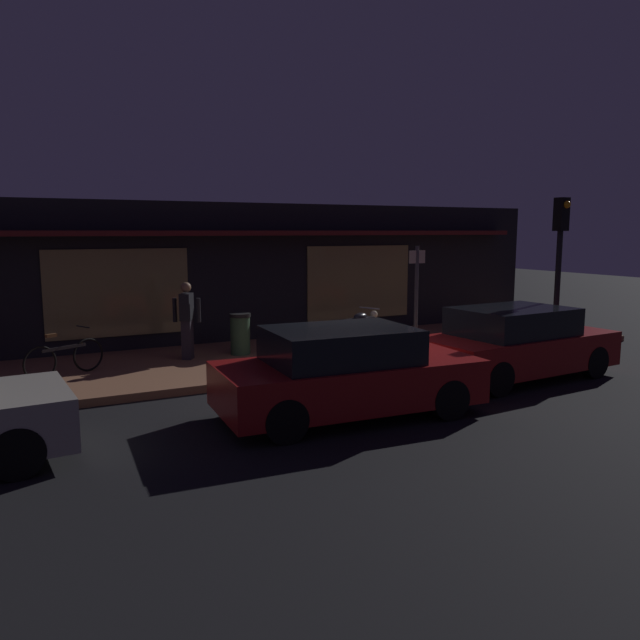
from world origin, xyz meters
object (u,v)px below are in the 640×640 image
Objects in this scene: sign_post at (416,290)px; traffic_light_pole at (559,251)px; bicycle_parked at (65,358)px; parked_car_far at (346,373)px; motorcycle at (357,330)px; person_photographer at (187,319)px; trash_bin at (240,333)px; parked_car_across at (515,343)px.

sign_post is 0.67× the size of traffic_light_pole.
parked_car_far is at bearing -48.75° from bicycle_parked.
person_photographer reaches higher than motorcycle.
motorcycle reaches higher than trash_bin.
motorcycle is 0.38× the size of parked_car_far.
bicycle_parked is at bearing 176.02° from motorcycle.
traffic_light_pole is at bearing -17.69° from bicycle_parked.
sign_post is (1.47, -0.23, 0.86)m from motorcycle.
bicycle_parked is 0.90× the size of person_photographer.
motorcycle is 1.72× the size of trash_bin.
parked_car_across is at bearing -84.94° from sign_post.
bicycle_parked is 0.63× the size of sign_post.
sign_post is 2.58× the size of trash_bin.
trash_bin is at bearing 149.36° from traffic_light_pole.
bicycle_parked is 2.60m from person_photographer.
traffic_light_pole is at bearing 11.42° from parked_car_far.
bicycle_parked is 8.75m from parked_car_across.
parked_car_far is (1.24, -4.75, -0.32)m from person_photographer.
parked_car_across is at bearing -61.47° from motorcycle.
bicycle_parked is 1.61× the size of trash_bin.
person_photographer is at bearing 167.60° from sign_post.
traffic_light_pole reaches higher than parked_car_far.
sign_post reaches higher than trash_bin.
motorcycle is at bearing -13.74° from person_photographer.
sign_post is 5.41m from parked_car_far.
parked_car_across is (4.26, -4.06, 0.08)m from trash_bin.
bicycle_parked is at bearing 155.57° from parked_car_across.
traffic_light_pole reaches higher than bicycle_parked.
motorcycle is 0.96× the size of person_photographer.
person_photographer is 5.34m from sign_post.
sign_post reaches higher than person_photographer.
sign_post is 0.57× the size of parked_car_far.
parked_car_across is at bearing -24.43° from bicycle_parked.
parked_car_across is at bearing -43.63° from trash_bin.
traffic_light_pole is (3.42, -2.65, 1.83)m from motorcycle.
person_photographer is at bearing 143.11° from parked_car_across.
trash_bin is at bearing 136.37° from parked_car_across.
bicycle_parked is 5.69m from parked_car_far.
bicycle_parked is at bearing 162.31° from traffic_light_pole.
traffic_light_pole is 0.86× the size of parked_car_far.
person_photographer reaches higher than parked_car_far.
traffic_light_pole reaches higher than parked_car_across.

